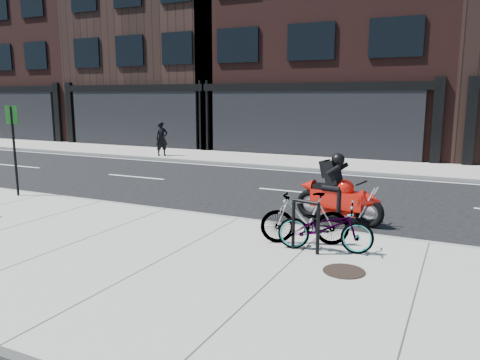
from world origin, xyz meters
The scene contains 13 objects.
ground centered at (0.00, 0.00, 0.00)m, with size 120.00×120.00×0.00m, color black.
sidewalk_near centered at (0.00, -5.00, 0.07)m, with size 60.00×6.00×0.13m, color gray.
sidewalk_far centered at (0.00, 7.75, 0.07)m, with size 60.00×3.50×0.13m, color gray.
building_west centered at (-22.00, 14.50, 6.75)m, with size 10.00×10.00×13.50m, color black.
building_midwest centered at (-12.00, 14.50, 6.00)m, with size 10.00×10.00×12.00m, color black.
building_center centered at (-2.00, 14.50, 7.25)m, with size 12.00×10.00×14.50m, color black.
bike_rack centered at (2.05, -3.49, 0.68)m, with size 0.55×0.17×0.93m.
bicycle_front centered at (2.35, -3.31, 0.57)m, with size 0.59×1.68×0.88m, color gray.
bicycle_rear centered at (1.90, -3.09, 0.62)m, with size 0.46×1.63×0.98m, color gray.
motorcycle centered at (2.07, -0.84, 0.65)m, with size 2.12×0.78×1.59m.
pedestrian centered at (-8.05, 6.56, 0.91)m, with size 0.57×0.37×1.56m, color black.
manhole_cover centered at (2.90, -4.15, 0.14)m, with size 0.66×0.66×0.01m, color black.
sign_post centered at (-6.57, -2.40, 1.60)m, with size 0.32×0.14×2.46m.
Camera 1 is at (4.46, -11.13, 2.85)m, focal length 35.00 mm.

